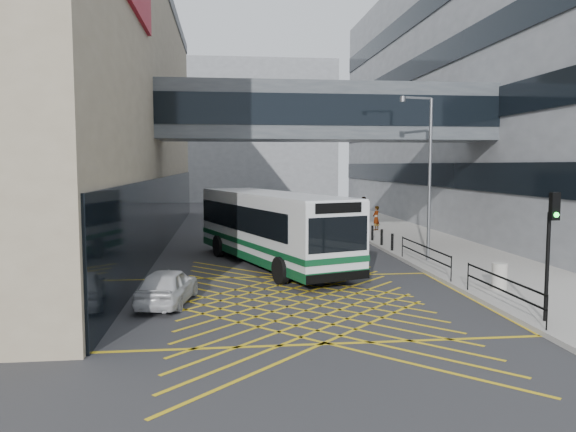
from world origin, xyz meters
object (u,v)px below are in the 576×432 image
object	(u,v)px
bus	(270,226)
litter_bin	(500,276)
car_silver	(296,223)
pedestrian_b	(364,209)
car_dark	(258,229)
pedestrian_c	(341,209)
street_lamp	(427,169)
traffic_light	(551,238)
car_white	(168,286)
pedestrian_a	(376,218)

from	to	relation	value
bus	litter_bin	bearing A→B (deg)	-60.15
car_silver	pedestrian_b	world-z (taller)	pedestrian_b
car_silver	litter_bin	distance (m)	20.15
car_dark	car_silver	world-z (taller)	car_silver
pedestrian_b	pedestrian_c	distance (m)	1.89
bus	street_lamp	world-z (taller)	street_lamp
litter_bin	pedestrian_c	size ratio (longest dim) A/B	0.52
car_dark	litter_bin	bearing A→B (deg)	121.00
litter_bin	street_lamp	bearing A→B (deg)	94.80
street_lamp	pedestrian_b	bearing A→B (deg)	71.63
bus	car_dark	bearing A→B (deg)	70.61
traffic_light	car_white	bearing A→B (deg)	155.97
bus	traffic_light	world-z (taller)	traffic_light
pedestrian_b	pedestrian_c	bearing A→B (deg)	140.48
bus	street_lamp	distance (m)	7.81
car_white	pedestrian_c	bearing A→B (deg)	-103.73
bus	car_white	xyz separation A→B (m)	(-4.04, -7.02, -1.18)
car_white	pedestrian_c	xyz separation A→B (m)	(11.55, 26.47, 0.45)
street_lamp	pedestrian_c	size ratio (longest dim) A/B	4.16
car_dark	street_lamp	size ratio (longest dim) A/B	0.53
bus	street_lamp	bearing A→B (deg)	-23.39
pedestrian_a	pedestrian_b	distance (m)	7.08
litter_bin	pedestrian_b	size ratio (longest dim) A/B	0.50
bus	car_white	bearing A→B (deg)	-139.37
car_silver	traffic_light	xyz separation A→B (m)	(4.23, -23.79, 1.95)
car_dark	pedestrian_b	size ratio (longest dim) A/B	2.12
car_silver	pedestrian_a	world-z (taller)	pedestrian_a
car_silver	pedestrian_c	world-z (taller)	pedestrian_c
car_silver	street_lamp	bearing A→B (deg)	112.99
traffic_light	pedestrian_b	world-z (taller)	traffic_light
pedestrian_a	car_dark	bearing A→B (deg)	-27.39
car_silver	pedestrian_b	bearing A→B (deg)	-132.11
car_dark	street_lamp	world-z (taller)	street_lamp
pedestrian_b	car_dark	bearing A→B (deg)	-155.67
car_dark	pedestrian_c	size ratio (longest dim) A/B	2.21
pedestrian_a	litter_bin	bearing A→B (deg)	44.64
litter_bin	pedestrian_c	distance (m)	26.19
pedestrian_b	pedestrian_a	bearing A→B (deg)	-118.85
litter_bin	pedestrian_c	bearing A→B (deg)	90.72
car_white	litter_bin	world-z (taller)	car_white
litter_bin	pedestrian_a	xyz separation A→B (m)	(0.52, 18.58, 0.36)
street_lamp	car_white	bearing A→B (deg)	-162.64
car_dark	pedestrian_c	bearing A→B (deg)	-121.74
car_silver	traffic_light	bearing A→B (deg)	104.65
pedestrian_a	street_lamp	bearing A→B (deg)	41.42
litter_bin	car_white	bearing A→B (deg)	-178.65
car_silver	pedestrian_c	size ratio (longest dim) A/B	2.27
car_dark	pedestrian_c	distance (m)	12.58
car_white	pedestrian_a	bearing A→B (deg)	-113.47
car_dark	car_white	bearing A→B (deg)	81.23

